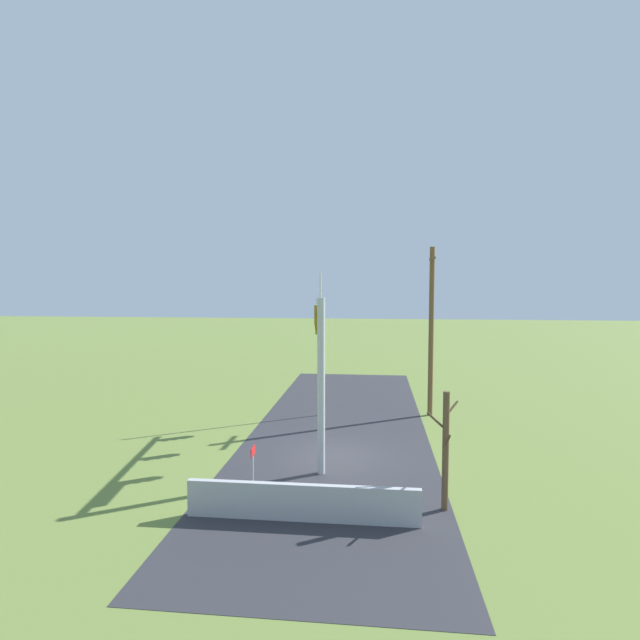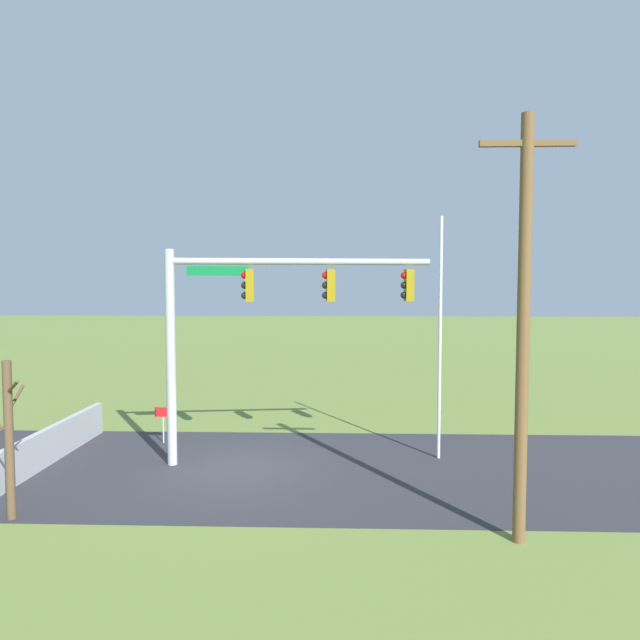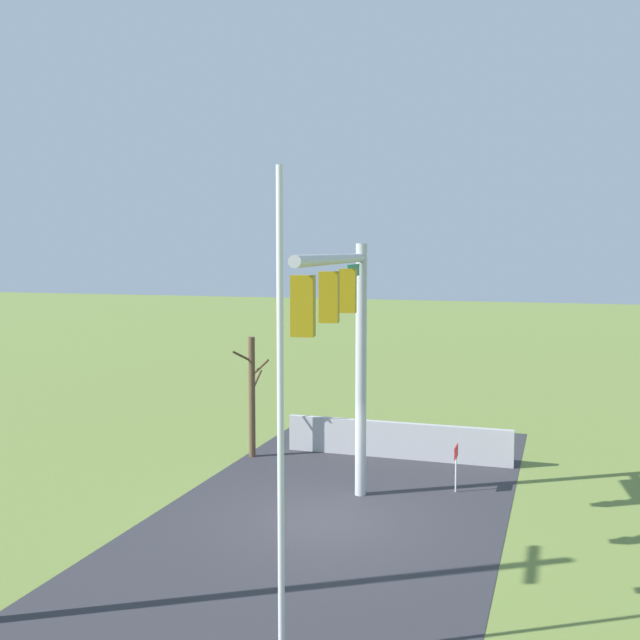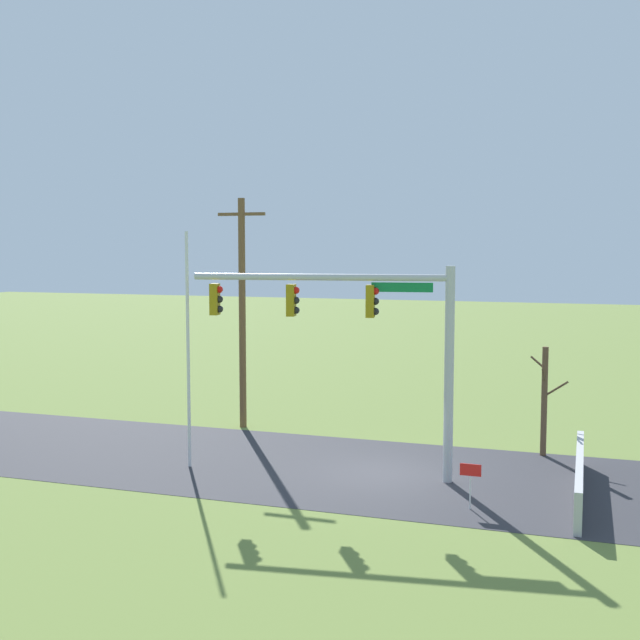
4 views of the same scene
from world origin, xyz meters
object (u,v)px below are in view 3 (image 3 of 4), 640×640
at_px(open_sign, 456,458).
at_px(bare_tree, 252,395).
at_px(signal_mast, 347,324).
at_px(flagpole, 281,421).

bearing_deg(open_sign, bare_tree, 76.19).
xyz_separation_m(signal_mast, flagpole, (-5.60, -0.58, -0.90)).
bearing_deg(flagpole, bare_tree, 25.11).
height_order(signal_mast, open_sign, signal_mast).
height_order(bare_tree, open_sign, bare_tree).
bearing_deg(bare_tree, signal_mast, -138.53).
distance_m(bare_tree, open_sign, 6.57).
xyz_separation_m(bare_tree, open_sign, (-1.55, -6.30, -0.97)).
bearing_deg(open_sign, flagpole, 171.27).
distance_m(signal_mast, flagpole, 5.70).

